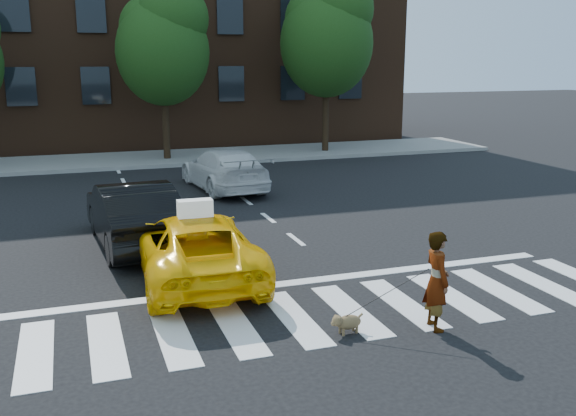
{
  "coord_description": "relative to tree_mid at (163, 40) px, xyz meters",
  "views": [
    {
      "loc": [
        -3.32,
        -9.3,
        4.2
      ],
      "look_at": [
        0.96,
        3.12,
        1.1
      ],
      "focal_mm": 40.0,
      "sensor_mm": 36.0,
      "label": 1
    }
  ],
  "objects": [
    {
      "name": "ground",
      "position": [
        -0.53,
        -17.0,
        -4.85
      ],
      "size": [
        120.0,
        120.0,
        0.0
      ],
      "primitive_type": "plane",
      "color": "black",
      "rests_on": "ground"
    },
    {
      "name": "crosswalk",
      "position": [
        -0.53,
        -17.0,
        -4.85
      ],
      "size": [
        13.0,
        2.4,
        0.01
      ],
      "primitive_type": "cube",
      "color": "silver",
      "rests_on": "ground"
    },
    {
      "name": "stop_line",
      "position": [
        -0.53,
        -15.4,
        -4.85
      ],
      "size": [
        12.0,
        0.3,
        0.01
      ],
      "primitive_type": "cube",
      "color": "silver",
      "rests_on": "ground"
    },
    {
      "name": "sidewalk_far",
      "position": [
        -0.53,
        0.5,
        -4.78
      ],
      "size": [
        30.0,
        4.0,
        0.15
      ],
      "primitive_type": "cube",
      "color": "slate",
      "rests_on": "ground"
    },
    {
      "name": "building",
      "position": [
        -0.53,
        8.0,
        1.15
      ],
      "size": [
        26.0,
        10.0,
        12.0
      ],
      "primitive_type": "cube",
      "color": "#442818",
      "rests_on": "ground"
    },
    {
      "name": "tree_mid",
      "position": [
        0.0,
        0.0,
        0.0
      ],
      "size": [
        3.69,
        3.69,
        7.1
      ],
      "color": "black",
      "rests_on": "ground"
    },
    {
      "name": "tree_right",
      "position": [
        7.0,
        -0.0,
        0.41
      ],
      "size": [
        4.0,
        4.0,
        7.7
      ],
      "color": "black",
      "rests_on": "ground"
    },
    {
      "name": "taxi",
      "position": [
        -1.7,
        -14.5,
        -4.21
      ],
      "size": [
        2.25,
        4.67,
        1.28
      ],
      "primitive_type": "imported",
      "rotation": [
        0.0,
        0.0,
        3.11
      ],
      "color": "#FFBD05",
      "rests_on": "ground"
    },
    {
      "name": "black_sedan",
      "position": [
        -2.58,
        -11.83,
        -4.11
      ],
      "size": [
        1.92,
        4.63,
        1.49
      ],
      "primitive_type": "imported",
      "rotation": [
        0.0,
        0.0,
        3.22
      ],
      "color": "black",
      "rests_on": "ground"
    },
    {
      "name": "white_suv",
      "position": [
        0.87,
        -6.26,
        -4.18
      ],
      "size": [
        2.29,
        4.76,
        1.34
      ],
      "primitive_type": "imported",
      "rotation": [
        0.0,
        0.0,
        3.23
      ],
      "color": "silver",
      "rests_on": "ground"
    },
    {
      "name": "woman",
      "position": [
        1.43,
        -18.1,
        -4.05
      ],
      "size": [
        0.45,
        0.62,
        1.6
      ],
      "primitive_type": "imported",
      "rotation": [
        0.0,
        0.0,
        1.45
      ],
      "color": "#999999",
      "rests_on": "ground"
    },
    {
      "name": "dog",
      "position": [
        0.02,
        -17.83,
        -4.66
      ],
      "size": [
        0.58,
        0.27,
        0.33
      ],
      "rotation": [
        0.0,
        0.0,
        0.13
      ],
      "color": "olive",
      "rests_on": "ground"
    },
    {
      "name": "taxi_sign",
      "position": [
        -1.7,
        -14.7,
        -3.41
      ],
      "size": [
        0.66,
        0.3,
        0.32
      ],
      "primitive_type": "cube",
      "rotation": [
        0.0,
        0.0,
        3.11
      ],
      "color": "white",
      "rests_on": "taxi"
    }
  ]
}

